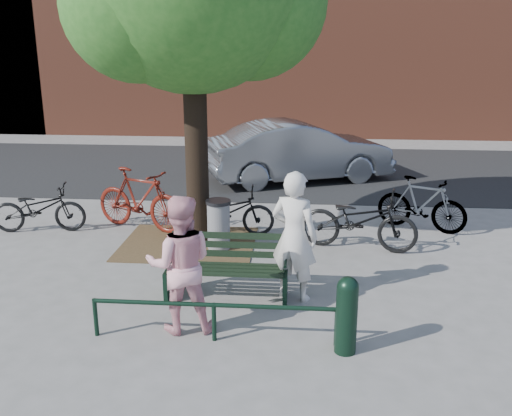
# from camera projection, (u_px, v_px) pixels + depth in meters

# --- Properties ---
(ground) EXTENTS (90.00, 90.00, 0.00)m
(ground) POSITION_uv_depth(u_px,v_px,m) (227.00, 298.00, 8.24)
(ground) COLOR gray
(ground) RESTS_ON ground
(dirt_pit) EXTENTS (2.40, 2.00, 0.02)m
(dirt_pit) POSITION_uv_depth(u_px,v_px,m) (189.00, 243.00, 10.42)
(dirt_pit) COLOR brown
(dirt_pit) RESTS_ON ground
(road) EXTENTS (40.00, 7.00, 0.01)m
(road) POSITION_uv_depth(u_px,v_px,m) (266.00, 169.00, 16.36)
(road) COLOR black
(road) RESTS_ON ground
(park_bench) EXTENTS (1.74, 0.54, 0.97)m
(park_bench) POSITION_uv_depth(u_px,v_px,m) (227.00, 265.00, 8.18)
(park_bench) COLOR black
(park_bench) RESTS_ON ground
(guard_railing) EXTENTS (3.06, 0.06, 0.51)m
(guard_railing) POSITION_uv_depth(u_px,v_px,m) (214.00, 311.00, 6.98)
(guard_railing) COLOR black
(guard_railing) RESTS_ON ground
(person_left) EXTENTS (0.81, 0.68, 1.88)m
(person_left) POSITION_uv_depth(u_px,v_px,m) (294.00, 236.00, 7.99)
(person_left) COLOR beige
(person_left) RESTS_ON ground
(person_right) EXTENTS (0.97, 0.82, 1.79)m
(person_right) POSITION_uv_depth(u_px,v_px,m) (180.00, 264.00, 7.13)
(person_right) COLOR pink
(person_right) RESTS_ON ground
(bollard) EXTENTS (0.26, 0.26, 0.97)m
(bollard) POSITION_uv_depth(u_px,v_px,m) (347.00, 312.00, 6.69)
(bollard) COLOR black
(bollard) RESTS_ON ground
(litter_bin) EXTENTS (0.44, 0.44, 0.90)m
(litter_bin) POSITION_uv_depth(u_px,v_px,m) (219.00, 225.00, 10.05)
(litter_bin) COLOR gray
(litter_bin) RESTS_ON ground
(bicycle_a) EXTENTS (1.84, 0.88, 0.93)m
(bicycle_a) POSITION_uv_depth(u_px,v_px,m) (39.00, 208.00, 10.98)
(bicycle_a) COLOR black
(bicycle_a) RESTS_ON ground
(bicycle_b) EXTENTS (2.10, 1.29, 1.22)m
(bicycle_b) POSITION_uv_depth(u_px,v_px,m) (140.00, 199.00, 11.07)
(bicycle_b) COLOR #54140C
(bicycle_b) RESTS_ON ground
(bicycle_c) EXTENTS (1.82, 0.73, 0.94)m
(bicycle_c) POSITION_uv_depth(u_px,v_px,m) (227.00, 211.00, 10.78)
(bicycle_c) COLOR black
(bicycle_c) RESTS_ON ground
(bicycle_d) EXTENTS (1.79, 1.22, 1.05)m
(bicycle_d) POSITION_uv_depth(u_px,v_px,m) (422.00, 204.00, 11.07)
(bicycle_d) COLOR gray
(bicycle_d) RESTS_ON ground
(bicycle_e) EXTENTS (2.15, 1.10, 1.08)m
(bicycle_e) POSITION_uv_depth(u_px,v_px,m) (359.00, 220.00, 10.03)
(bicycle_e) COLOR black
(bicycle_e) RESTS_ON ground
(parked_car) EXTENTS (5.07, 3.31, 1.58)m
(parked_car) POSITION_uv_depth(u_px,v_px,m) (299.00, 151.00, 14.85)
(parked_car) COLOR slate
(parked_car) RESTS_ON ground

